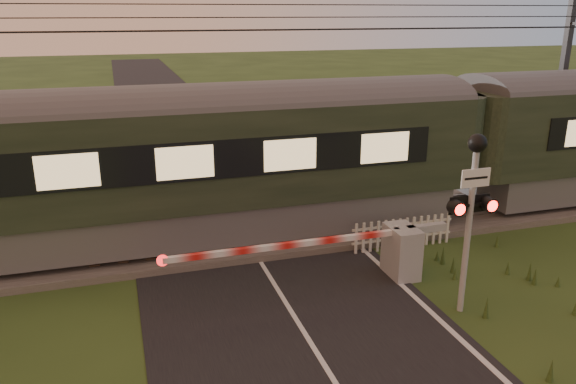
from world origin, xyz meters
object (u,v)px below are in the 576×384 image
object	(u,v)px
train	(459,143)
picket_fence	(403,233)
boom_gate	(392,250)
catenary_mast	(563,81)
crossing_signal	(472,193)

from	to	relation	value
train	picket_fence	distance (m)	3.79
train	boom_gate	xyz separation A→B (m)	(-3.81, -3.32, -1.56)
catenary_mast	picket_fence	bearing A→B (deg)	-153.59
train	picket_fence	world-z (taller)	train
train	crossing_signal	size ratio (longest dim) A/B	11.19
boom_gate	crossing_signal	xyz separation A→B (m)	(0.67, -1.84, 1.90)
train	catenary_mast	xyz separation A→B (m)	(5.56, 2.23, 1.37)
picket_fence	catenary_mast	distance (m)	9.79
train	catenary_mast	bearing A→B (deg)	21.82
crossing_signal	boom_gate	bearing A→B (deg)	110.06
picket_fence	crossing_signal	bearing A→B (deg)	-97.02
picket_fence	catenary_mast	bearing A→B (deg)	26.41
train	boom_gate	bearing A→B (deg)	-138.95
crossing_signal	picket_fence	xyz separation A→B (m)	(0.40, 3.27, -2.15)
boom_gate	crossing_signal	world-z (taller)	crossing_signal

